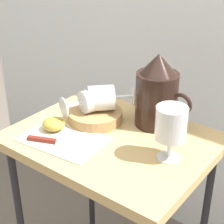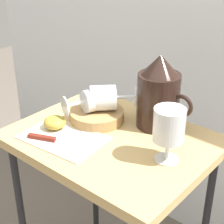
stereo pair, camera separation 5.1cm
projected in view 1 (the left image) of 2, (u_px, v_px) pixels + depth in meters
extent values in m
cube|color=white|center=(200.00, 10.00, 1.32)|extent=(2.40, 0.03, 1.98)
cube|color=tan|center=(112.00, 141.00, 1.08)|extent=(0.57, 0.44, 0.03)
cylinder|color=black|center=(91.00, 177.00, 1.51)|extent=(0.02, 0.02, 0.68)
cube|color=silver|center=(63.00, 139.00, 1.06)|extent=(0.25, 0.18, 0.00)
cylinder|color=#AD8451|center=(95.00, 116.00, 1.15)|extent=(0.17, 0.17, 0.03)
cylinder|color=black|center=(156.00, 99.00, 1.11)|extent=(0.13, 0.13, 0.17)
cylinder|color=#B23819|center=(156.00, 109.00, 1.12)|extent=(0.12, 0.12, 0.09)
cone|color=black|center=(159.00, 64.00, 1.05)|extent=(0.11, 0.11, 0.06)
torus|color=black|center=(181.00, 104.00, 1.06)|extent=(0.07, 0.01, 0.07)
cylinder|color=silver|center=(168.00, 158.00, 0.97)|extent=(0.06, 0.06, 0.00)
cylinder|color=silver|center=(169.00, 148.00, 0.96)|extent=(0.01, 0.01, 0.06)
cylinder|color=silver|center=(171.00, 123.00, 0.93)|extent=(0.08, 0.08, 0.09)
cylinder|color=#B23819|center=(170.00, 130.00, 0.93)|extent=(0.07, 0.07, 0.04)
cylinder|color=silver|center=(101.00, 98.00, 1.13)|extent=(0.11, 0.11, 0.08)
cylinder|color=silver|center=(123.00, 97.00, 1.14)|extent=(0.05, 0.05, 0.01)
cylinder|color=silver|center=(133.00, 96.00, 1.15)|extent=(0.05, 0.05, 0.06)
cylinder|color=silver|center=(94.00, 100.00, 1.13)|extent=(0.10, 0.10, 0.07)
cylinder|color=silver|center=(73.00, 105.00, 1.10)|extent=(0.03, 0.06, 0.01)
cylinder|color=silver|center=(64.00, 107.00, 1.09)|extent=(0.06, 0.03, 0.06)
ellipsoid|color=#B29938|center=(54.00, 124.00, 1.10)|extent=(0.07, 0.07, 0.04)
cube|color=silver|center=(77.00, 146.00, 1.02)|extent=(0.12, 0.06, 0.00)
cube|color=maroon|center=(42.00, 140.00, 1.04)|extent=(0.08, 0.05, 0.01)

